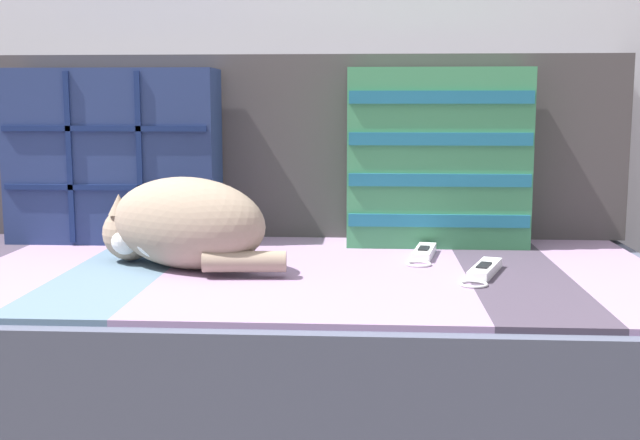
{
  "coord_description": "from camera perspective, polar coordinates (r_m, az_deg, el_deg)",
  "views": [
    {
      "loc": [
        0.29,
        -1.45,
        0.72
      ],
      "look_at": [
        0.2,
        0.01,
        0.5
      ],
      "focal_mm": 45.0,
      "sensor_mm": 36.0,
      "label": 1
    }
  ],
  "objects": [
    {
      "name": "throw_pillow_striped",
      "position": [
        1.79,
        8.34,
        4.42
      ],
      "size": [
        0.4,
        0.14,
        0.39
      ],
      "color": "#3D8956",
      "rests_on": "couch"
    },
    {
      "name": "game_remote_near",
      "position": [
        1.66,
        7.4,
        -2.35
      ],
      "size": [
        0.07,
        0.19,
        0.02
      ],
      "color": "white",
      "rests_on": "couch"
    },
    {
      "name": "throw_pillow_quilted",
      "position": [
        1.88,
        -14.44,
        4.42
      ],
      "size": [
        0.47,
        0.14,
        0.39
      ],
      "color": "navy",
      "rests_on": "couch"
    },
    {
      "name": "sleeping_cat",
      "position": [
        1.55,
        -9.96,
        -0.37
      ],
      "size": [
        0.39,
        0.3,
        0.18
      ],
      "color": "gray",
      "rests_on": "couch"
    },
    {
      "name": "couch",
      "position": [
        1.65,
        -6.81,
        -10.07
      ],
      "size": [
        1.79,
        0.92,
        0.4
      ],
      "color": "gray",
      "rests_on": "ground_plane"
    },
    {
      "name": "game_remote_far",
      "position": [
        1.51,
        11.6,
        -3.54
      ],
      "size": [
        0.11,
        0.21,
        0.02
      ],
      "color": "white",
      "rests_on": "couch"
    },
    {
      "name": "sofa_backrest",
      "position": [
        1.95,
        -4.97,
        5.31
      ],
      "size": [
        1.75,
        0.14,
        0.42
      ],
      "color": "#474242",
      "rests_on": "couch"
    }
  ]
}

